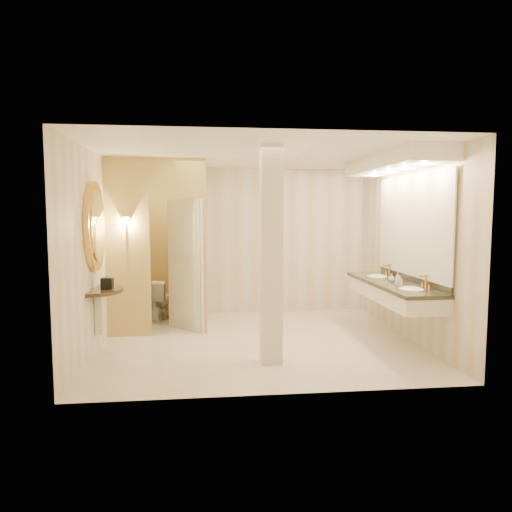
# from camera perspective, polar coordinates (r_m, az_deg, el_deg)

# --- Properties ---
(floor) EXTENTS (4.50, 4.50, 0.00)m
(floor) POSITION_cam_1_polar(r_m,az_deg,el_deg) (6.82, 0.31, -10.56)
(floor) COLOR white
(floor) RESTS_ON ground
(ceiling) EXTENTS (4.50, 4.50, 0.00)m
(ceiling) POSITION_cam_1_polar(r_m,az_deg,el_deg) (6.61, 0.32, 12.57)
(ceiling) COLOR white
(ceiling) RESTS_ON wall_back
(wall_back) EXTENTS (4.50, 0.02, 2.70)m
(wall_back) POSITION_cam_1_polar(r_m,az_deg,el_deg) (8.56, -1.22, 1.87)
(wall_back) COLOR beige
(wall_back) RESTS_ON floor
(wall_front) EXTENTS (4.50, 0.02, 2.70)m
(wall_front) POSITION_cam_1_polar(r_m,az_deg,el_deg) (4.61, 3.17, -1.15)
(wall_front) COLOR beige
(wall_front) RESTS_ON floor
(wall_left) EXTENTS (0.02, 4.00, 2.70)m
(wall_left) POSITION_cam_1_polar(r_m,az_deg,el_deg) (6.71, -19.16, 0.61)
(wall_left) COLOR beige
(wall_left) RESTS_ON floor
(wall_right) EXTENTS (0.02, 4.00, 2.70)m
(wall_right) POSITION_cam_1_polar(r_m,az_deg,el_deg) (7.19, 18.42, 0.93)
(wall_right) COLOR beige
(wall_right) RESTS_ON floor
(toilet_closet) EXTENTS (1.50, 1.55, 2.70)m
(toilet_closet) POSITION_cam_1_polar(r_m,az_deg,el_deg) (7.50, -9.20, 1.58)
(toilet_closet) COLOR tan
(toilet_closet) RESTS_ON floor
(wall_sconce) EXTENTS (0.14, 0.14, 0.42)m
(wall_sconce) POSITION_cam_1_polar(r_m,az_deg,el_deg) (7.04, -15.89, 4.03)
(wall_sconce) COLOR #BC823C
(wall_sconce) RESTS_ON toilet_closet
(vanity) EXTENTS (0.75, 2.45, 2.09)m
(vanity) POSITION_cam_1_polar(r_m,az_deg,el_deg) (6.89, 17.11, 3.10)
(vanity) COLOR white
(vanity) RESTS_ON floor
(console_shelf) EXTENTS (0.91, 0.91, 1.90)m
(console_shelf) POSITION_cam_1_polar(r_m,az_deg,el_deg) (6.40, -19.43, 0.27)
(console_shelf) COLOR black
(console_shelf) RESTS_ON floor
(pillar) EXTENTS (0.26, 0.26, 2.70)m
(pillar) POSITION_cam_1_polar(r_m,az_deg,el_deg) (5.65, 1.91, 0.06)
(pillar) COLOR white
(pillar) RESTS_ON floor
(tissue_box) EXTENTS (0.15, 0.15, 0.15)m
(tissue_box) POSITION_cam_1_polar(r_m,az_deg,el_deg) (6.37, -18.11, -3.24)
(tissue_box) COLOR black
(tissue_box) RESTS_ON console_shelf
(toilet) EXTENTS (0.54, 0.78, 0.73)m
(toilet) POSITION_cam_1_polar(r_m,az_deg,el_deg) (8.19, -12.11, -5.35)
(toilet) COLOR white
(toilet) RESTS_ON floor
(soap_bottle_a) EXTENTS (0.08, 0.08, 0.14)m
(soap_bottle_a) POSITION_cam_1_polar(r_m,az_deg,el_deg) (6.61, 17.55, -2.95)
(soap_bottle_a) COLOR beige
(soap_bottle_a) RESTS_ON vanity
(soap_bottle_b) EXTENTS (0.12, 0.12, 0.11)m
(soap_bottle_b) POSITION_cam_1_polar(r_m,az_deg,el_deg) (6.98, 16.58, -2.60)
(soap_bottle_b) COLOR silver
(soap_bottle_b) RESTS_ON vanity
(soap_bottle_c) EXTENTS (0.09, 0.09, 0.18)m
(soap_bottle_c) POSITION_cam_1_polar(r_m,az_deg,el_deg) (6.61, 17.29, -2.74)
(soap_bottle_c) COLOR #C6B28C
(soap_bottle_c) RESTS_ON vanity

